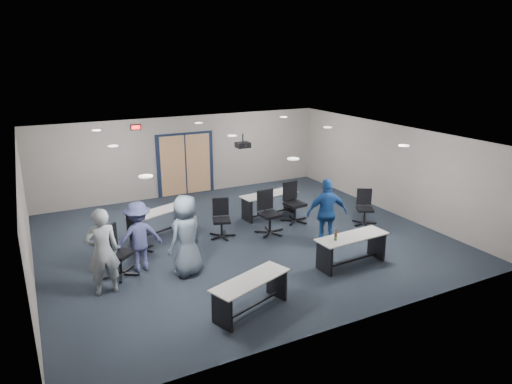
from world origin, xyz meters
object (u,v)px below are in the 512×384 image
chair_back_a (140,232)px  chair_back_d (295,203)px  table_back_left (158,219)px  person_plaid (186,235)px  table_back_right (269,201)px  person_navy (327,213)px  chair_back_c (270,213)px  chair_loose_right (365,208)px  chair_loose_left (119,252)px  table_front_left (251,290)px  table_front_right (351,245)px  chair_back_b (221,219)px  person_back (139,237)px  person_gray (102,252)px

chair_back_a → chair_back_d: chair_back_d is taller
table_back_left → person_plaid: (-0.05, -2.53, 0.45)m
table_back_left → chair_back_d: bearing=-33.1°
table_back_right → person_navy: 2.61m
table_back_left → chair_back_d: size_ratio=1.50×
chair_back_c → chair_loose_right: 2.81m
table_back_right → chair_loose_left: chair_loose_left is taller
person_plaid → table_back_right: bearing=-170.2°
table_front_left → person_plaid: size_ratio=0.96×
chair_loose_left → person_navy: person_navy is taller
chair_loose_left → table_front_right: bearing=-61.8°
chair_back_b → chair_loose_right: bearing=3.7°
person_back → table_front_right: bearing=154.7°
chair_back_a → person_back: size_ratio=0.62×
chair_back_b → chair_back_d: 2.34m
person_plaid → table_back_left: bearing=-117.3°
chair_back_c → table_back_left: bearing=150.3°
table_front_right → table_back_right: 3.75m
person_gray → table_back_right: bearing=-157.4°
person_navy → table_back_right: bearing=-67.4°
table_front_left → person_navy: bearing=12.3°
chair_back_d → person_plaid: bearing=-162.2°
table_front_right → chair_loose_right: (1.99, 1.90, 0.01)m
table_back_left → chair_back_a: (-0.69, -0.83, 0.04)m
chair_back_c → person_plaid: person_plaid is taller
chair_back_a → table_back_right: bearing=-10.9°
person_gray → person_back: 1.14m
person_plaid → chair_loose_left: bearing=-49.1°
chair_back_a → chair_back_c: size_ratio=0.85×
table_front_right → chair_back_c: chair_back_c is taller
chair_loose_left → person_gray: person_gray is taller
chair_back_b → person_gray: 3.68m
table_back_left → chair_loose_left: (-1.41, -1.95, 0.11)m
table_front_right → chair_loose_left: size_ratio=1.56×
table_back_right → table_front_left: bearing=-129.0°
person_back → person_gray: bearing=37.6°
chair_back_a → person_gray: bearing=-144.4°
table_front_left → table_front_right: bearing=-5.5°
chair_back_d → person_gray: (-5.61, -1.75, 0.33)m
chair_back_d → chair_back_c: bearing=-162.9°
table_front_right → chair_back_d: size_ratio=1.53×
chair_back_c → chair_back_b: bearing=159.9°
person_back → table_front_left: bearing=116.9°
chair_back_a → chair_back_c: 3.43m
chair_back_d → person_gray: bearing=-168.8°
table_front_left → chair_back_a: 3.92m
table_back_right → chair_back_b: bearing=-162.4°
chair_loose_left → person_back: 0.53m
chair_back_d → person_back: 4.84m
chair_loose_left → table_back_left: bearing=13.4°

